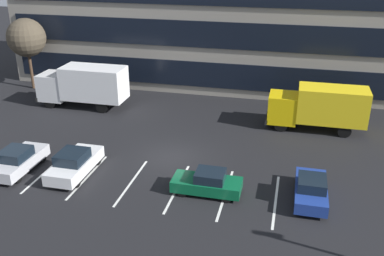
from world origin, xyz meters
TOP-DOWN VIEW (x-y plane):
  - ground_plane at (0.00, 0.00)m, footprint 120.00×120.00m
  - lot_markings at (-0.00, -3.69)m, footprint 14.14×5.40m
  - box_truck_yellow_all at (9.35, 6.93)m, footprint 7.18×2.38m
  - box_truck_white at (-9.80, 7.39)m, footprint 7.60×2.52m
  - sedan_silver at (-8.64, -3.98)m, footprint 1.77×4.22m
  - sedan_forest at (3.20, -3.79)m, footprint 3.87×1.62m
  - sedan_navy at (8.81, -3.17)m, footprint 1.68×4.02m
  - sedan_white at (-5.05, -3.58)m, footprint 1.83×4.38m
  - bare_tree at (-17.00, 10.85)m, footprint 3.54×3.54m

SIDE VIEW (x-z plane):
  - ground_plane at x=0.00m, z-range 0.00..0.00m
  - lot_markings at x=0.00m, z-range 0.00..0.01m
  - sedan_forest at x=3.20m, z-range -0.04..1.35m
  - sedan_navy at x=8.81m, z-range -0.04..1.40m
  - sedan_silver at x=-8.64m, z-range -0.04..1.47m
  - sedan_white at x=-5.05m, z-range -0.04..1.53m
  - box_truck_yellow_all at x=9.35m, z-range 0.21..3.54m
  - box_truck_white at x=-9.80m, z-range 0.22..3.75m
  - bare_tree at x=-17.00m, z-range 1.53..8.17m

